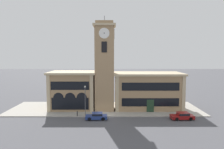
% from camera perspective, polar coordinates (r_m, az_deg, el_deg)
% --- Properties ---
extents(ground_plane, '(300.00, 300.00, 0.00)m').
position_cam_1_polar(ground_plane, '(43.21, -2.40, -11.05)').
color(ground_plane, '#4C4C51').
extents(sidewalk_kerb, '(41.78, 13.24, 0.15)m').
position_cam_1_polar(sidewalk_kerb, '(49.58, -2.11, -8.85)').
color(sidewalk_kerb, '#A39E93').
rests_on(sidewalk_kerb, ground_plane).
extents(clock_tower, '(4.72, 4.72, 20.29)m').
position_cam_1_polar(clock_tower, '(46.94, -2.20, 2.14)').
color(clock_tower, '#9E7F5B').
rests_on(clock_tower, ground_plane).
extents(town_hall_left_wing, '(10.40, 8.57, 8.34)m').
position_cam_1_polar(town_hall_left_wing, '(50.13, -10.33, -3.96)').
color(town_hall_left_wing, '#9E7F5B').
rests_on(town_hall_left_wing, ground_plane).
extents(town_hall_right_wing, '(15.28, 8.57, 8.08)m').
position_cam_1_polar(town_hall_right_wing, '(50.04, 8.98, -4.11)').
color(town_hall_right_wing, '#9E7F5B').
rests_on(town_hall_right_wing, ground_plane).
extents(parked_car_near, '(4.10, 2.06, 1.26)m').
position_cam_1_polar(parked_car_near, '(41.58, -4.29, -10.75)').
color(parked_car_near, navy).
rests_on(parked_car_near, ground_plane).
extents(parked_car_mid, '(4.28, 2.08, 1.33)m').
position_cam_1_polar(parked_car_mid, '(43.51, 17.66, -10.21)').
color(parked_car_mid, maroon).
rests_on(parked_car_mid, ground_plane).
extents(street_lamp, '(0.36, 0.36, 5.90)m').
position_cam_1_polar(street_lamp, '(43.13, -7.29, -5.64)').
color(street_lamp, '#4C4C51').
rests_on(street_lamp, sidewalk_kerb).
extents(bollard, '(0.18, 0.18, 1.06)m').
position_cam_1_polar(bollard, '(43.77, -9.32, -9.99)').
color(bollard, black).
rests_on(bollard, sidewalk_kerb).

